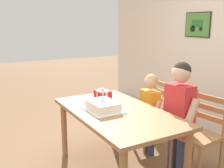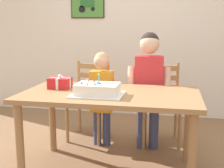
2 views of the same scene
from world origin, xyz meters
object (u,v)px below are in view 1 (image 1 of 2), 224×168
Objects in this scene: dining_table at (117,119)px; chair_right at (200,134)px; child_older at (179,107)px; child_younger at (150,106)px; birthday_cake at (103,106)px; gift_box_red_large at (103,94)px; chair_left at (152,112)px.

dining_table is 0.94m from chair_right.
child_older is 1.20× the size of child_younger.
child_older is at bearing 63.10° from birthday_cake.
dining_table is at bearing -117.32° from chair_right.
child_younger is (-0.65, -0.21, 0.17)m from chair_right.
child_older is (0.80, 0.52, -0.03)m from gift_box_red_large.
dining_table is at bearing 57.70° from birthday_cake.
chair_left is (-0.42, 0.82, -0.19)m from dining_table.
chair_right is (0.42, 0.82, -0.19)m from dining_table.
dining_table is at bearing -115.69° from child_older.
child_older is (0.72, -0.21, 0.31)m from chair_left.
chair_right is (0.50, 0.95, -0.33)m from birthday_cake.
child_younger is at bearing 61.53° from gift_box_red_large.
birthday_cake is at bearing -79.26° from child_younger.
chair_left is (0.08, 0.73, -0.33)m from gift_box_red_large.
chair_left reaches higher than dining_table.
gift_box_red_large is 0.16× the size of child_older.
dining_table is 0.65m from child_younger.
chair_left reaches higher than gift_box_red_large.
birthday_cake is 0.77m from child_younger.
chair_left is at bearing 179.99° from chair_right.
gift_box_red_large is at bearing -146.94° from child_older.
chair_left and chair_right have the same top height.
chair_right is at bearing 38.07° from gift_box_red_large.
birthday_cake is 0.42× the size of child_younger.
child_older is (-0.13, -0.21, 0.31)m from chair_right.
gift_box_red_large is 0.23× the size of chair_right.
chair_right is 0.87× the size of child_younger.
child_younger is at bearing -45.68° from chair_left.
gift_box_red_large is 0.23× the size of chair_left.
birthday_cake reaches higher than chair_left.
chair_right is at bearing -0.01° from chair_left.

